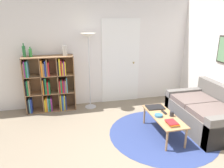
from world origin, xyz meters
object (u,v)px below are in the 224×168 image
(bookshelf, at_px, (49,84))
(vase_on_shelf, at_px, (65,51))
(couch, at_px, (208,114))
(coffee_table, at_px, (164,118))
(bowl, at_px, (159,115))
(bottle_left, at_px, (24,51))
(cup, at_px, (172,114))
(bottle_middle, at_px, (30,53))
(laptop, at_px, (155,107))
(floor_lamp, at_px, (89,44))

(bookshelf, relative_size, vase_on_shelf, 5.86)
(couch, distance_m, coffee_table, 0.98)
(bowl, distance_m, bottle_left, 3.06)
(bowl, bearing_deg, cup, -10.04)
(coffee_table, relative_size, bottle_middle, 4.91)
(bottle_middle, bearing_deg, bookshelf, 0.41)
(bookshelf, bearing_deg, cup, -38.09)
(laptop, relative_size, bottle_middle, 1.62)
(laptop, distance_m, bottle_middle, 2.85)
(bowl, xyz_separation_m, bottle_left, (-2.38, 1.65, 0.98))
(bottle_middle, distance_m, vase_on_shelf, 0.72)
(bowl, relative_size, cup, 1.59)
(bookshelf, distance_m, vase_on_shelf, 0.85)
(bookshelf, bearing_deg, couch, -27.67)
(bookshelf, bearing_deg, laptop, -32.24)
(floor_lamp, bearing_deg, bookshelf, 175.76)
(floor_lamp, distance_m, bottle_left, 1.37)
(floor_lamp, xyz_separation_m, cup, (1.25, -1.63, -1.07))
(bowl, height_order, cup, cup)
(couch, relative_size, laptop, 4.31)
(laptop, relative_size, cup, 3.87)
(bottle_middle, bearing_deg, bottle_left, -179.40)
(couch, bearing_deg, laptop, 163.08)
(bookshelf, distance_m, coffee_table, 2.64)
(bottle_left, bearing_deg, cup, -32.94)
(coffee_table, relative_size, bottle_left, 3.60)
(couch, height_order, bowl, couch)
(coffee_table, xyz_separation_m, bottle_middle, (-2.37, 1.64, 1.01))
(bookshelf, xyz_separation_m, bottle_left, (-0.45, -0.00, 0.77))
(bookshelf, relative_size, cup, 14.04)
(laptop, relative_size, vase_on_shelf, 1.61)
(cup, distance_m, vase_on_shelf, 2.63)
(bottle_left, bearing_deg, coffee_table, -33.32)
(vase_on_shelf, bearing_deg, cup, -43.78)
(coffee_table, height_order, vase_on_shelf, vase_on_shelf)
(cup, xyz_separation_m, bottle_middle, (-2.49, 1.70, 0.92))
(floor_lamp, relative_size, couch, 1.16)
(floor_lamp, distance_m, couch, 2.86)
(couch, height_order, vase_on_shelf, vase_on_shelf)
(coffee_table, height_order, bowl, bowl)
(bookshelf, bearing_deg, bottle_middle, -179.59)
(cup, height_order, vase_on_shelf, vase_on_shelf)
(floor_lamp, relative_size, bottle_middle, 8.11)
(vase_on_shelf, bearing_deg, couch, -31.09)
(cup, xyz_separation_m, vase_on_shelf, (-1.77, 1.70, 0.94))
(couch, distance_m, bottle_middle, 3.85)
(couch, distance_m, bottle_left, 3.97)
(couch, distance_m, laptop, 1.03)
(laptop, distance_m, bottle_left, 2.96)
(laptop, distance_m, cup, 0.44)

